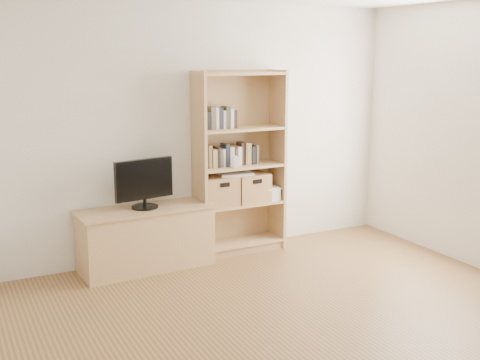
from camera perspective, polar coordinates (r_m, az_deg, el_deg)
floor at (r=4.54m, az=9.27°, el=-15.65°), size 4.50×5.00×0.01m
back_wall at (r=6.27m, az=-3.90°, el=4.63°), size 4.50×0.02×2.60m
tv_stand at (r=6.03m, az=-8.90°, el=-5.57°), size 1.32×0.56×0.59m
bookshelf at (r=6.33m, az=-0.01°, el=1.63°), size 0.97×0.36×1.92m
television at (r=5.88m, az=-9.08°, el=-0.36°), size 0.61×0.16×0.48m
books_row_mid at (r=6.33m, az=-0.10°, el=2.43°), size 0.81×0.20×0.21m
books_row_upper at (r=6.18m, az=-1.87°, el=5.80°), size 0.38×0.16×0.19m
baby_monitor at (r=6.18m, az=-0.43°, el=1.66°), size 0.06×0.05×0.10m
basket_left at (r=6.26m, az=-2.07°, el=-1.04°), size 0.38×0.32×0.31m
basket_right at (r=6.43m, az=0.94°, el=-0.70°), size 0.39×0.33×0.30m
laptop at (r=6.31m, az=-0.47°, el=0.61°), size 0.39×0.30×0.03m
magazine_stack at (r=6.55m, az=2.57°, el=-1.28°), size 0.20×0.28×0.13m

